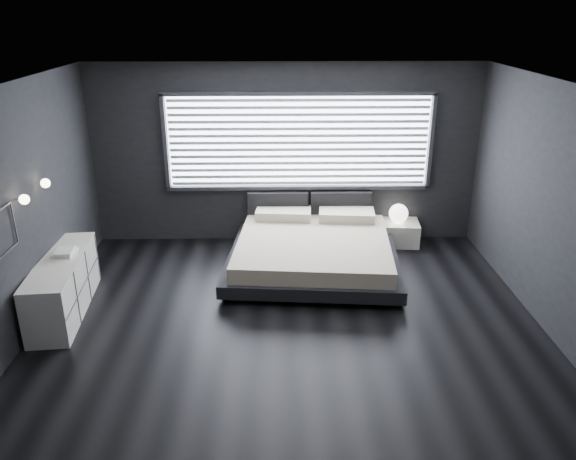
{
  "coord_description": "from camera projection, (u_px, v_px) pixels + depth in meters",
  "views": [
    {
      "loc": [
        -0.13,
        -5.77,
        3.55
      ],
      "look_at": [
        0.0,
        0.85,
        0.9
      ],
      "focal_mm": 35.0,
      "sensor_mm": 36.0,
      "label": 1
    }
  ],
  "objects": [
    {
      "name": "sconce_far",
      "position": [
        45.0,
        183.0,
        6.64
      ],
      "size": [
        0.18,
        0.11,
        0.11
      ],
      "color": "silver",
      "rests_on": "ground"
    },
    {
      "name": "wall_art_lower",
      "position": [
        5.0,
        230.0,
        5.84
      ],
      "size": [
        0.01,
        0.48,
        0.48
      ],
      "color": "#47474C",
      "rests_on": "ground"
    },
    {
      "name": "book_stack",
      "position": [
        65.0,
        252.0,
        6.91
      ],
      "size": [
        0.24,
        0.32,
        0.06
      ],
      "color": "silver",
      "rests_on": "dresser"
    },
    {
      "name": "bed",
      "position": [
        313.0,
        250.0,
        8.06
      ],
      "size": [
        2.58,
        2.48,
        0.62
      ],
      "color": "black",
      "rests_on": "ground"
    },
    {
      "name": "window",
      "position": [
        299.0,
        142.0,
        8.59
      ],
      "size": [
        4.14,
        0.09,
        1.52
      ],
      "color": "white",
      "rests_on": "ground"
    },
    {
      "name": "headboard",
      "position": [
        309.0,
        207.0,
        8.93
      ],
      "size": [
        1.96,
        0.16,
        0.52
      ],
      "color": "black",
      "rests_on": "ground"
    },
    {
      "name": "orb_lamp",
      "position": [
        398.0,
        213.0,
        8.83
      ],
      "size": [
        0.3,
        0.3,
        0.3
      ],
      "primitive_type": "sphere",
      "color": "white",
      "rests_on": "nightstand"
    },
    {
      "name": "dresser",
      "position": [
        63.0,
        285.0,
        6.91
      ],
      "size": [
        0.65,
        1.79,
        0.7
      ],
      "color": "white",
      "rests_on": "ground"
    },
    {
      "name": "sconce_near",
      "position": [
        24.0,
        199.0,
        6.08
      ],
      "size": [
        0.18,
        0.11,
        0.11
      ],
      "color": "silver",
      "rests_on": "ground"
    },
    {
      "name": "nightstand",
      "position": [
        398.0,
        233.0,
        8.97
      ],
      "size": [
        0.67,
        0.58,
        0.36
      ],
      "primitive_type": "cube",
      "rotation": [
        0.0,
        0.0,
        -0.1
      ],
      "color": "white",
      "rests_on": "ground"
    },
    {
      "name": "room",
      "position": [
        290.0,
        216.0,
        6.16
      ],
      "size": [
        6.04,
        6.0,
        2.8
      ],
      "color": "black",
      "rests_on": "ground"
    }
  ]
}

